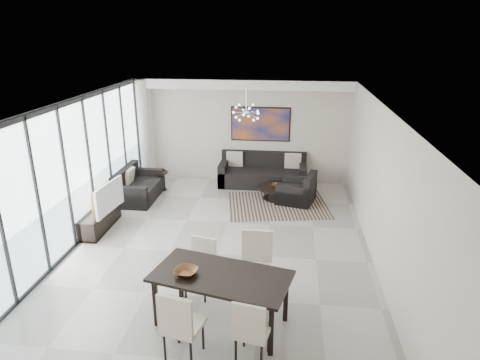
# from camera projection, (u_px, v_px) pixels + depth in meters

# --- Properties ---
(room_shell) EXTENTS (6.00, 9.00, 2.90)m
(room_shell) POSITION_uv_depth(u_px,v_px,m) (241.00, 186.00, 7.91)
(room_shell) COLOR #A8A39B
(room_shell) RESTS_ON ground
(window_wall) EXTENTS (0.37, 8.95, 2.90)m
(window_wall) POSITION_uv_depth(u_px,v_px,m) (71.00, 178.00, 8.27)
(window_wall) COLOR white
(window_wall) RESTS_ON floor
(soffit) EXTENTS (5.98, 0.40, 0.26)m
(soffit) POSITION_uv_depth(u_px,v_px,m) (242.00, 84.00, 11.53)
(soffit) COLOR white
(soffit) RESTS_ON room_shell
(painting) EXTENTS (1.68, 0.04, 0.98)m
(painting) POSITION_uv_depth(u_px,v_px,m) (260.00, 124.00, 12.01)
(painting) COLOR #B75819
(painting) RESTS_ON room_shell
(chandelier) EXTENTS (0.66, 0.66, 0.71)m
(chandelier) POSITION_uv_depth(u_px,v_px,m) (246.00, 112.00, 9.96)
(chandelier) COLOR silver
(chandelier) RESTS_ON room_shell
(rug) EXTENTS (2.71, 2.25, 0.01)m
(rug) POSITION_uv_depth(u_px,v_px,m) (278.00, 205.00, 10.75)
(rug) COLOR black
(rug) RESTS_ON floor
(coffee_table) EXTENTS (0.96, 0.96, 0.33)m
(coffee_table) POSITION_uv_depth(u_px,v_px,m) (276.00, 192.00, 11.09)
(coffee_table) COLOR black
(coffee_table) RESTS_ON floor
(bowl_coffee) EXTENTS (0.24, 0.24, 0.07)m
(bowl_coffee) POSITION_uv_depth(u_px,v_px,m) (275.00, 185.00, 11.07)
(bowl_coffee) COLOR brown
(bowl_coffee) RESTS_ON coffee_table
(sofa_main) EXTENTS (2.42, 0.99, 0.88)m
(sofa_main) POSITION_uv_depth(u_px,v_px,m) (263.00, 174.00, 12.09)
(sofa_main) COLOR black
(sofa_main) RESTS_ON floor
(loveseat) EXTENTS (0.90, 1.60, 0.80)m
(loveseat) POSITION_uv_depth(u_px,v_px,m) (138.00, 188.00, 11.11)
(loveseat) COLOR black
(loveseat) RESTS_ON floor
(armchair) EXTENTS (1.06, 1.09, 0.76)m
(armchair) POSITION_uv_depth(u_px,v_px,m) (298.00, 192.00, 10.88)
(armchair) COLOR black
(armchair) RESTS_ON floor
(side_table) EXTENTS (0.38, 0.38, 0.53)m
(side_table) POSITION_uv_depth(u_px,v_px,m) (161.00, 178.00, 11.66)
(side_table) COLOR black
(side_table) RESTS_ON floor
(tv_console) EXTENTS (0.40, 1.41, 0.44)m
(tv_console) POSITION_uv_depth(u_px,v_px,m) (100.00, 220.00, 9.42)
(tv_console) COLOR black
(tv_console) RESTS_ON floor
(television) EXTENTS (0.26, 1.13, 0.65)m
(television) POSITION_uv_depth(u_px,v_px,m) (105.00, 197.00, 9.23)
(television) COLOR gray
(television) RESTS_ON tv_console
(dining_table) EXTENTS (2.17, 1.44, 0.83)m
(dining_table) POSITION_uv_depth(u_px,v_px,m) (221.00, 280.00, 6.23)
(dining_table) COLOR black
(dining_table) RESTS_ON floor
(dining_chair_sw) EXTENTS (0.58, 0.58, 1.06)m
(dining_chair_sw) POSITION_uv_depth(u_px,v_px,m) (179.00, 322.00, 5.54)
(dining_chair_sw) COLOR beige
(dining_chair_sw) RESTS_ON floor
(dining_chair_se) EXTENTS (0.53, 0.53, 0.97)m
(dining_chair_se) POSITION_uv_depth(u_px,v_px,m) (250.00, 328.00, 5.52)
(dining_chair_se) COLOR beige
(dining_chair_se) RESTS_ON floor
(dining_chair_nw) EXTENTS (0.54, 0.54, 0.97)m
(dining_chair_nw) POSITION_uv_depth(u_px,v_px,m) (202.00, 262.00, 7.07)
(dining_chair_nw) COLOR beige
(dining_chair_nw) RESTS_ON floor
(dining_chair_ne) EXTENTS (0.52, 0.52, 1.10)m
(dining_chair_ne) POSITION_uv_depth(u_px,v_px,m) (256.00, 259.00, 7.00)
(dining_chair_ne) COLOR beige
(dining_chair_ne) RESTS_ON floor
(bowl_dining) EXTENTS (0.40, 0.40, 0.08)m
(bowl_dining) POSITION_uv_depth(u_px,v_px,m) (186.00, 272.00, 6.20)
(bowl_dining) COLOR brown
(bowl_dining) RESTS_ON dining_table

